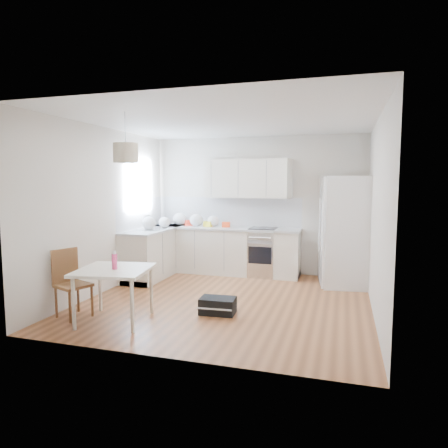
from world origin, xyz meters
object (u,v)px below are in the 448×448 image
object	(u,v)px
dining_table	(114,274)
dining_chair	(73,284)
refrigerator	(345,231)
gym_bag	(218,306)

from	to	relation	value
dining_table	dining_chair	world-z (taller)	dining_chair
dining_table	refrigerator	bearing A→B (deg)	35.31
gym_bag	dining_table	bearing A→B (deg)	-154.16
refrigerator	gym_bag	world-z (taller)	refrigerator
dining_table	dining_chair	xyz separation A→B (m)	(-0.61, -0.02, -0.17)
gym_bag	dining_chair	bearing A→B (deg)	-162.50
dining_chair	gym_bag	bearing A→B (deg)	41.78
refrigerator	dining_chair	bearing A→B (deg)	-147.97
dining_table	dining_chair	size ratio (longest dim) A/B	1.11
refrigerator	dining_chair	world-z (taller)	refrigerator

